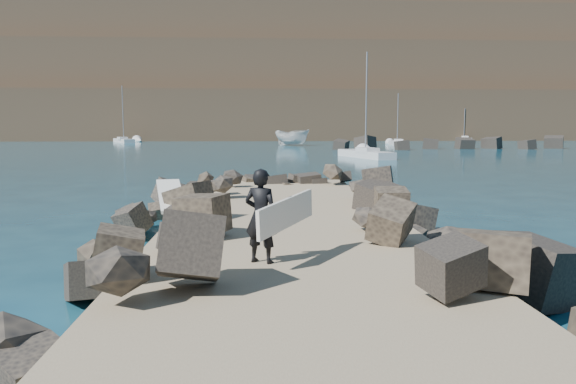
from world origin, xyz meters
name	(u,v)px	position (x,y,z in m)	size (l,w,h in m)	color
ground	(286,246)	(0.00, 0.00, 0.00)	(800.00, 800.00, 0.00)	#0F384C
jetty	(290,252)	(0.00, -2.00, 0.30)	(6.00, 26.00, 0.60)	#8C7759
riprap_left	(159,240)	(-2.90, -1.50, 0.50)	(2.60, 22.00, 1.00)	black
riprap_right	(416,237)	(2.90, -1.50, 0.50)	(2.60, 22.00, 1.00)	black
breakwater_secondary	(542,144)	(35.00, 55.00, 0.60)	(52.00, 4.00, 1.20)	black
headland	(293,82)	(10.00, 160.00, 16.00)	(360.00, 140.00, 32.00)	#2D4919
surfboard_resting	(171,200)	(-3.05, 1.25, 1.04)	(0.65, 2.58, 0.09)	white
boat_imported	(292,137)	(4.34, 68.33, 1.20)	(2.34, 6.21, 2.40)	silver
surfer_with_board	(265,216)	(-0.58, -4.05, 1.45)	(1.36, 1.85, 1.69)	black
sailboat_e	(124,141)	(-23.60, 83.53, 0.35)	(5.22, 8.12, 9.73)	silver
sailboat_f	(464,139)	(37.94, 89.83, 0.35)	(1.22, 5.03, 6.25)	silver
sailboat_c	(366,154)	(9.26, 37.59, 0.35)	(4.08, 8.37, 9.76)	silver
sailboat_d	(397,143)	(19.79, 67.88, 0.35)	(1.67, 6.40, 7.73)	silver
headland_buildings	(318,17)	(16.81, 152.19, 33.97)	(137.50, 30.50, 5.00)	white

